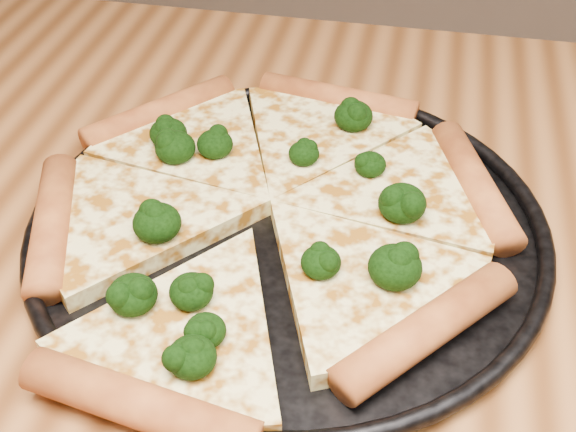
# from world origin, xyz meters

# --- Properties ---
(pizza_pan) EXTENTS (0.38, 0.38, 0.02)m
(pizza_pan) POSITION_xyz_m (-0.10, 0.10, 0.76)
(pizza_pan) COLOR black
(pizza_pan) RESTS_ON dining_table
(pizza) EXTENTS (0.37, 0.39, 0.03)m
(pizza) POSITION_xyz_m (-0.11, 0.10, 0.77)
(pizza) COLOR #FFF29C
(pizza) RESTS_ON pizza_pan
(broccoli_florets) EXTENTS (0.22, 0.30, 0.03)m
(broccoli_florets) POSITION_xyz_m (-0.11, 0.09, 0.78)
(broccoli_florets) COLOR black
(broccoli_florets) RESTS_ON pizza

